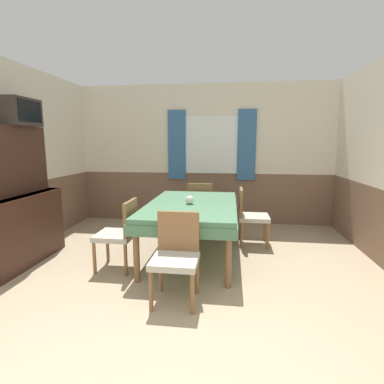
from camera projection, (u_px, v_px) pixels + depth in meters
wall_back at (205, 154)px, 5.67m from camera, size 5.15×0.10×2.60m
wall_left at (5, 160)px, 3.87m from camera, size 0.05×4.67×2.60m
dining_table at (192, 210)px, 4.02m from camera, size 1.19×1.94×0.73m
chair_head_near at (176, 253)px, 2.90m from camera, size 0.44×0.44×0.85m
chair_right_far at (250, 214)px, 4.49m from camera, size 0.44×0.44×0.85m
chair_left_near at (120, 232)px, 3.61m from camera, size 0.44×0.44×0.85m
chair_head_window at (201, 204)px, 5.20m from camera, size 0.44×0.44×0.85m
sideboard at (16, 208)px, 3.74m from camera, size 0.46×1.28×1.73m
tv at (20, 112)px, 3.71m from camera, size 0.29×0.52×0.34m
vase at (190, 200)px, 3.93m from camera, size 0.11×0.11×0.11m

